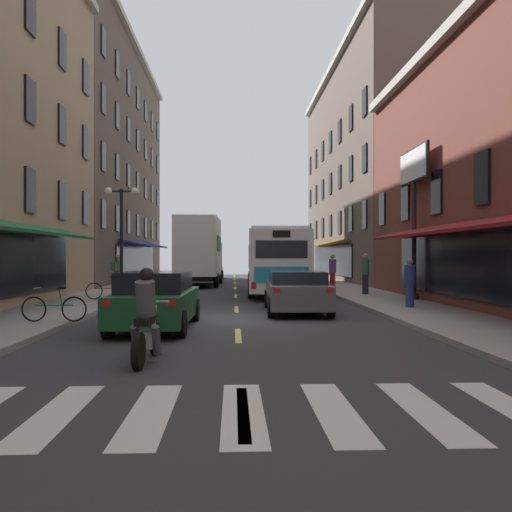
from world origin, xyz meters
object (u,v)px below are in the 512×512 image
at_px(sedan_far, 211,270).
at_px(street_lamp_twin, 121,236).
at_px(sedan_mid, 297,291).
at_px(transit_bus, 275,261).
at_px(pedestrian_rear, 333,271).
at_px(pedestrian_far, 365,273).
at_px(billboard_sign, 414,183).
at_px(bicycle_mid, 108,290).
at_px(sedan_near, 156,300).
at_px(box_truck, 200,252).
at_px(pedestrian_near, 118,273).
at_px(motorcycle_rider, 147,322).
at_px(pedestrian_mid, 410,282).
at_px(bicycle_near, 54,308).

bearing_deg(sedan_far, street_lamp_twin, -98.03).
relative_size(sedan_mid, street_lamp_twin, 1.05).
bearing_deg(transit_bus, street_lamp_twin, -152.19).
bearing_deg(pedestrian_rear, pedestrian_far, 150.42).
bearing_deg(billboard_sign, pedestrian_rear, 107.80).
distance_m(pedestrian_rear, street_lamp_twin, 10.90).
relative_size(billboard_sign, bicycle_mid, 3.51).
bearing_deg(transit_bus, pedestrian_rear, 16.12).
xyz_separation_m(billboard_sign, transit_bus, (-5.11, 5.67, -3.14)).
height_order(sedan_near, sedan_mid, sedan_near).
distance_m(transit_bus, street_lamp_twin, 7.77).
bearing_deg(box_truck, bicycle_mid, -103.27).
bearing_deg(bicycle_mid, pedestrian_near, 93.26).
bearing_deg(sedan_far, transit_bus, -77.46).
relative_size(transit_bus, pedestrian_rear, 6.20).
bearing_deg(bicycle_mid, motorcycle_rider, -74.83).
relative_size(motorcycle_rider, pedestrian_far, 1.14).
bearing_deg(sedan_far, pedestrian_near, -99.61).
relative_size(billboard_sign, motorcycle_rider, 2.89).
xyz_separation_m(bicycle_mid, pedestrian_rear, (10.03, 6.04, 0.58)).
xyz_separation_m(motorcycle_rider, pedestrian_rear, (6.58, 18.78, 0.37)).
xyz_separation_m(pedestrian_mid, pedestrian_far, (0.01, 6.49, 0.11)).
relative_size(sedan_near, pedestrian_mid, 2.90).
bearing_deg(sedan_mid, street_lamp_twin, 139.60).
relative_size(transit_bus, pedestrian_mid, 6.85).
relative_size(transit_bus, pedestrian_far, 6.17).
bearing_deg(transit_bus, bicycle_mid, -143.67).
distance_m(bicycle_near, pedestrian_near, 10.51).
bearing_deg(sedan_mid, sedan_near, -135.42).
height_order(sedan_mid, bicycle_near, sedan_mid).
relative_size(sedan_mid, bicycle_mid, 2.84).
height_order(bicycle_mid, pedestrian_rear, pedestrian_rear).
height_order(motorcycle_rider, pedestrian_mid, pedestrian_mid).
bearing_deg(motorcycle_rider, pedestrian_rear, 70.70).
height_order(motorcycle_rider, pedestrian_rear, pedestrian_rear).
xyz_separation_m(billboard_sign, box_truck, (-9.21, 12.90, -2.65)).
height_order(sedan_mid, pedestrian_far, pedestrian_far).
bearing_deg(bicycle_near, motorcycle_rider, -57.88).
bearing_deg(box_truck, billboard_sign, -54.48).
relative_size(motorcycle_rider, pedestrian_rear, 1.14).
height_order(pedestrian_near, street_lamp_twin, street_lamp_twin).
bearing_deg(pedestrian_rear, bicycle_mid, 77.12).
relative_size(motorcycle_rider, bicycle_mid, 1.22).
bearing_deg(pedestrian_rear, motorcycle_rider, 116.79).
xyz_separation_m(billboard_sign, bicycle_near, (-11.84, -7.20, -4.26)).
distance_m(bicycle_near, pedestrian_far, 14.81).
distance_m(billboard_sign, pedestrian_near, 13.24).
bearing_deg(transit_bus, bicycle_near, -117.63).
bearing_deg(bicycle_near, sedan_far, 84.54).
bearing_deg(sedan_near, pedestrian_rear, 63.71).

